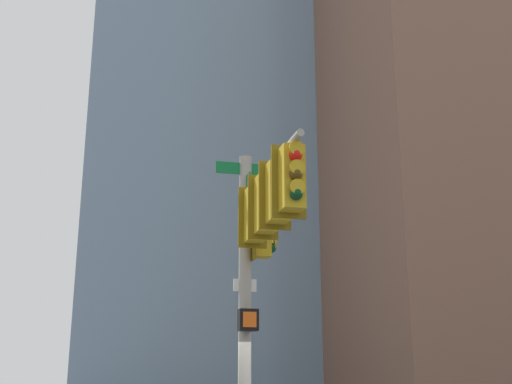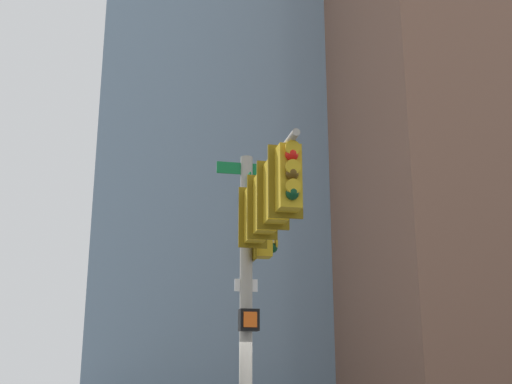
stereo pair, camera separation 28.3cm
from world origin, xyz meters
The scene contains 3 objects.
signal_pole_assembly centered at (0.83, -0.24, 4.26)m, with size 4.09×1.24×6.16m.
building_brick_nearside centered at (-25.46, 18.96, 27.06)m, with size 19.31×18.44×54.12m, color #845B47.
building_glass_tower centered at (-44.77, 9.69, 32.41)m, with size 29.54×31.63×64.83m, color #7A99B2.
Camera 1 is at (12.20, -2.43, 1.84)m, focal length 46.23 mm.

